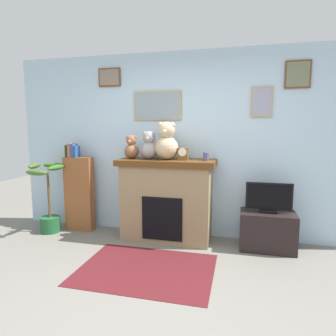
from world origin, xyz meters
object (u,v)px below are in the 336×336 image
potted_plant (49,203)px  tv_stand (267,231)px  mantel_clock (183,154)px  teddy_bear_cream (132,148)px  fireplace (167,199)px  bookshelf (79,192)px  teddy_bear_brown (149,147)px  candle_jar (206,156)px  television (269,198)px  teddy_bear_tan (167,143)px

potted_plant → tv_stand: 3.11m
mantel_clock → teddy_bear_cream: size_ratio=0.50×
fireplace → bookshelf: bearing=177.5°
teddy_bear_cream → teddy_bear_brown: (0.26, -0.00, 0.02)m
bookshelf → potted_plant: bookshelf is taller
bookshelf → teddy_bear_cream: (0.89, -0.08, 0.68)m
potted_plant → candle_jar: candle_jar is taller
fireplace → television: size_ratio=2.33×
mantel_clock → teddy_bear_tan: 0.27m
fireplace → teddy_bear_cream: 0.86m
bookshelf → tv_stand: bearing=-2.1°
potted_plant → teddy_bear_tan: (1.77, 0.14, 0.90)m
television → bookshelf: bearing=177.9°
tv_stand → television: television is taller
teddy_bear_tan → fireplace: bearing=94.9°
teddy_bear_cream → teddy_bear_brown: 0.26m
bookshelf → fireplace: bearing=-2.5°
potted_plant → mantel_clock: size_ratio=6.37×
candle_jar → teddy_bear_brown: 0.79m
fireplace → teddy_bear_brown: size_ratio=3.46×
tv_stand → teddy_bear_cream: teddy_bear_cream is taller
potted_plant → tv_stand: size_ratio=1.53×
potted_plant → teddy_bear_cream: 1.52m
television → teddy_bear_brown: teddy_bear_brown is taller
tv_stand → teddy_bear_tan: size_ratio=1.34×
bookshelf → mantel_clock: bearing=-2.8°
television → teddy_bear_cream: (-1.83, 0.02, 0.60)m
fireplace → teddy_bear_tan: 0.78m
television → candle_jar: 0.95m
mantel_clock → potted_plant: bearing=-176.1°
tv_stand → teddy_bear_brown: bearing=179.2°
tv_stand → candle_jar: (-0.80, 0.02, 0.93)m
candle_jar → mantel_clock: size_ratio=0.66×
teddy_bear_cream → bookshelf: bearing=174.9°
bookshelf → tv_stand: bookshelf is taller
fireplace → teddy_bear_cream: bearing=-177.9°
fireplace → mantel_clock: (0.23, -0.02, 0.64)m
fireplace → television: bearing=-1.7°
television → teddy_bear_tan: 1.50m
tv_stand → television: size_ratio=1.20×
bookshelf → mantel_clock: 1.73m
fireplace → potted_plant: fireplace is taller
bookshelf → teddy_bear_brown: teddy_bear_brown is taller
mantel_clock → teddy_bear_cream: (-0.73, 0.00, 0.06)m
teddy_bear_cream → teddy_bear_brown: size_ratio=0.86×
potted_plant → candle_jar: 2.42m
television → teddy_bear_tan: teddy_bear_tan is taller
potted_plant → teddy_bear_cream: bearing=6.2°
potted_plant → teddy_bear_brown: 1.75m
teddy_bear_tan → television: bearing=-1.0°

